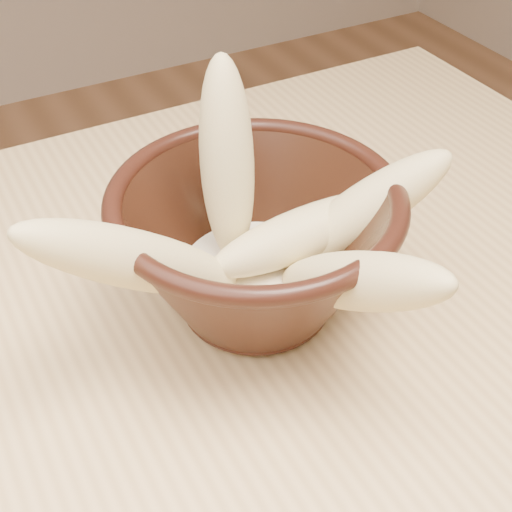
{
  "coord_description": "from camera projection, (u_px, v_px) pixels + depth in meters",
  "views": [
    {
      "loc": [
        -0.01,
        -0.29,
        1.14
      ],
      "look_at": [
        0.18,
        0.06,
        0.81
      ],
      "focal_mm": 50.0,
      "sensor_mm": 36.0,
      "label": 1
    }
  ],
  "objects": [
    {
      "name": "banana_across",
      "position": [
        305.0,
        233.0,
        0.52
      ],
      "size": [
        0.16,
        0.04,
        0.05
      ],
      "primitive_type": "ellipsoid",
      "rotation": [
        1.5,
        0.0,
        1.56
      ],
      "color": "#D5BD7E",
      "rests_on": "bowl"
    },
    {
      "name": "banana_left",
      "position": [
        138.0,
        260.0,
        0.45
      ],
      "size": [
        0.17,
        0.05,
        0.14
      ],
      "primitive_type": "ellipsoid",
      "rotation": [
        0.93,
        0.0,
        -1.47
      ],
      "color": "#D5BD7E",
      "rests_on": "bowl"
    },
    {
      "name": "milk_puddle",
      "position": [
        256.0,
        275.0,
        0.53
      ],
      "size": [
        0.12,
        0.12,
        0.02
      ],
      "primitive_type": "cylinder",
      "color": "#F4E4C4",
      "rests_on": "bowl"
    },
    {
      "name": "banana_front",
      "position": [
        358.0,
        281.0,
        0.45
      ],
      "size": [
        0.06,
        0.16,
        0.12
      ],
      "primitive_type": "ellipsoid",
      "rotation": [
        0.98,
        0.0,
        0.16
      ],
      "color": "#D5BD7E",
      "rests_on": "bowl"
    },
    {
      "name": "banana_upright",
      "position": [
        227.0,
        162.0,
        0.5
      ],
      "size": [
        0.06,
        0.08,
        0.16
      ],
      "primitive_type": "ellipsoid",
      "rotation": [
        0.21,
        0.0,
        2.81
      ],
      "color": "#D5BD7E",
      "rests_on": "bowl"
    },
    {
      "name": "bowl",
      "position": [
        256.0,
        246.0,
        0.51
      ],
      "size": [
        0.21,
        0.21,
        0.11
      ],
      "rotation": [
        0.0,
        0.0,
        -0.33
      ],
      "color": "black",
      "rests_on": "table"
    },
    {
      "name": "banana_right",
      "position": [
        366.0,
        209.0,
        0.52
      ],
      "size": [
        0.14,
        0.09,
        0.12
      ],
      "primitive_type": "ellipsoid",
      "rotation": [
        0.92,
        0.0,
        1.2
      ],
      "color": "#D5BD7E",
      "rests_on": "bowl"
    }
  ]
}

